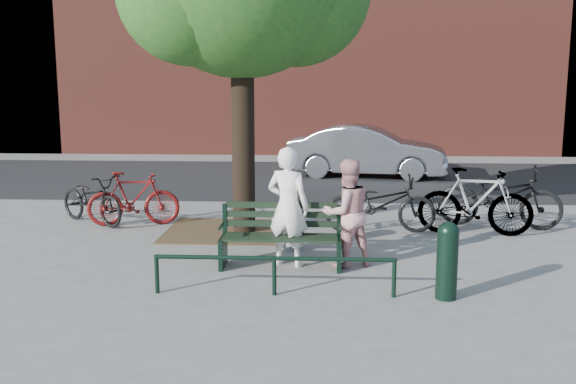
# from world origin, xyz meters

# --- Properties ---
(ground) EXTENTS (90.00, 90.00, 0.00)m
(ground) POSITION_xyz_m (0.00, 0.00, 0.00)
(ground) COLOR gray
(ground) RESTS_ON ground
(dirt_pit) EXTENTS (2.40, 2.00, 0.02)m
(dirt_pit) POSITION_xyz_m (-1.00, 2.20, 0.01)
(dirt_pit) COLOR brown
(dirt_pit) RESTS_ON ground
(road) EXTENTS (40.00, 7.00, 0.01)m
(road) POSITION_xyz_m (0.00, 8.50, 0.01)
(road) COLOR black
(road) RESTS_ON ground
(park_bench) EXTENTS (1.74, 0.54, 0.97)m
(park_bench) POSITION_xyz_m (-0.00, 0.08, 0.48)
(park_bench) COLOR black
(park_bench) RESTS_ON ground
(guard_railing) EXTENTS (3.06, 0.06, 0.51)m
(guard_railing) POSITION_xyz_m (0.00, -1.20, 0.40)
(guard_railing) COLOR black
(guard_railing) RESTS_ON ground
(person_left) EXTENTS (0.75, 0.62, 1.75)m
(person_left) POSITION_xyz_m (0.10, 0.15, 0.87)
(person_left) COLOR white
(person_left) RESTS_ON ground
(person_right) EXTENTS (0.95, 0.86, 1.58)m
(person_right) POSITION_xyz_m (0.95, 0.15, 0.79)
(person_right) COLOR #D59693
(person_right) RESTS_ON ground
(bollard) EXTENTS (0.26, 0.26, 0.98)m
(bollard) POSITION_xyz_m (2.14, -1.21, 0.53)
(bollard) COLOR black
(bollard) RESTS_ON ground
(litter_bin) EXTENTS (0.39, 0.39, 0.80)m
(litter_bin) POSITION_xyz_m (0.14, 1.01, 0.40)
(litter_bin) COLOR gray
(litter_bin) RESTS_ON ground
(bicycle_a) EXTENTS (1.83, 1.56, 0.95)m
(bicycle_a) POSITION_xyz_m (-3.75, 2.70, 0.47)
(bicycle_a) COLOR black
(bicycle_a) RESTS_ON ground
(bicycle_b) EXTENTS (1.75, 0.81, 1.02)m
(bicycle_b) POSITION_xyz_m (-2.92, 2.57, 0.51)
(bicycle_b) COLOR #590D0C
(bicycle_b) RESTS_ON ground
(bicycle_c) EXTENTS (1.97, 0.70, 1.03)m
(bicycle_c) POSITION_xyz_m (1.62, 2.29, 0.52)
(bicycle_c) COLOR black
(bicycle_c) RESTS_ON ground
(bicycle_d) EXTENTS (2.03, 0.89, 1.18)m
(bicycle_d) POSITION_xyz_m (3.26, 2.20, 0.59)
(bicycle_d) COLOR gray
(bicycle_d) RESTS_ON ground
(bicycle_e) EXTENTS (2.33, 1.34, 1.16)m
(bicycle_e) POSITION_xyz_m (3.84, 2.81, 0.58)
(bicycle_e) COLOR black
(bicycle_e) RESTS_ON ground
(parked_car) EXTENTS (4.53, 2.17, 1.43)m
(parked_car) POSITION_xyz_m (1.84, 8.91, 0.72)
(parked_car) COLOR slate
(parked_car) RESTS_ON ground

